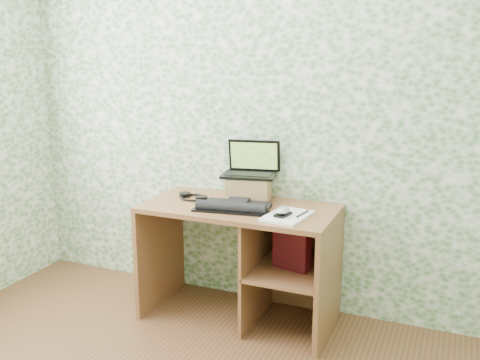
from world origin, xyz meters
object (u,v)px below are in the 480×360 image
at_px(riser, 249,188).
at_px(notepad, 287,216).
at_px(desk, 252,247).
at_px(keyboard, 234,206).
at_px(laptop, 251,167).

bearing_deg(riser, notepad, -36.21).
height_order(desk, keyboard, keyboard).
xyz_separation_m(riser, keyboard, (-0.00, -0.23, -0.06)).
bearing_deg(keyboard, riser, 80.98).
bearing_deg(laptop, keyboard, -101.70).
relative_size(desk, laptop, 3.20).
distance_m(riser, notepad, 0.43).
distance_m(desk, riser, 0.37).
bearing_deg(keyboard, laptop, 81.06).
bearing_deg(desk, laptop, 115.33).
distance_m(keyboard, notepad, 0.34).
relative_size(laptop, notepad, 1.20).
xyz_separation_m(desk, notepad, (0.27, -0.13, 0.28)).
xyz_separation_m(laptop, keyboard, (-0.00, -0.26, -0.19)).
bearing_deg(notepad, laptop, 147.94).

